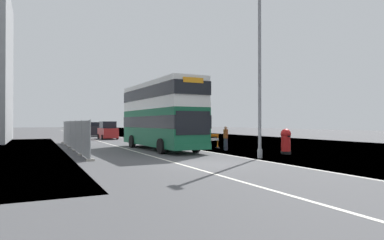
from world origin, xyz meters
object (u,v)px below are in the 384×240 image
object	(u,v)px
car_oncoming_near	(108,131)
pedestrian_at_kerb	(226,138)
car_receding_mid	(94,130)
red_pillar_postbox	(286,140)
roadworks_barrier	(209,139)
double_decker_bus	(160,114)
lamppost_foreground	(260,78)

from	to	relation	value
car_oncoming_near	pedestrian_at_kerb	bearing A→B (deg)	-77.67
car_oncoming_near	car_receding_mid	xyz separation A→B (m)	(-0.03, 9.85, -0.01)
car_receding_mid	pedestrian_at_kerb	bearing A→B (deg)	-81.55
red_pillar_postbox	car_oncoming_near	xyz separation A→B (m)	(-6.40, 24.68, 0.12)
roadworks_barrier	car_receding_mid	bearing A→B (deg)	98.14
double_decker_bus	lamppost_foreground	world-z (taller)	lamppost_foreground
red_pillar_postbox	lamppost_foreground	bearing A→B (deg)	-157.42
roadworks_barrier	red_pillar_postbox	bearing A→B (deg)	-68.66
lamppost_foreground	pedestrian_at_kerb	world-z (taller)	lamppost_foreground
car_oncoming_near	pedestrian_at_kerb	xyz separation A→B (m)	(4.47, -20.46, -0.12)
double_decker_bus	car_oncoming_near	xyz separation A→B (m)	(-0.34, 17.88, -1.64)
car_receding_mid	roadworks_barrier	bearing A→B (deg)	-81.86
double_decker_bus	pedestrian_at_kerb	xyz separation A→B (m)	(4.13, -2.58, -1.76)
red_pillar_postbox	roadworks_barrier	xyz separation A→B (m)	(-2.35, 6.01, -0.17)
car_receding_mid	pedestrian_at_kerb	xyz separation A→B (m)	(4.50, -30.30, -0.11)
roadworks_barrier	car_oncoming_near	distance (m)	19.11
car_oncoming_near	car_receding_mid	size ratio (longest dim) A/B	1.05
pedestrian_at_kerb	roadworks_barrier	bearing A→B (deg)	103.21
car_oncoming_near	car_receding_mid	distance (m)	9.85
car_oncoming_near	pedestrian_at_kerb	distance (m)	20.94
lamppost_foreground	roadworks_barrier	size ratio (longest dim) A/B	5.39
lamppost_foreground	roadworks_barrier	distance (m)	8.25
red_pillar_postbox	car_receding_mid	distance (m)	35.12
double_decker_bus	red_pillar_postbox	size ratio (longest dim) A/B	6.63
car_receding_mid	double_decker_bus	bearing A→B (deg)	-89.24
car_receding_mid	car_oncoming_near	bearing A→B (deg)	-89.84
car_receding_mid	pedestrian_at_kerb	size ratio (longest dim) A/B	2.36
roadworks_barrier	pedestrian_at_kerb	size ratio (longest dim) A/B	1.02
double_decker_bus	car_oncoming_near	distance (m)	17.95
car_receding_mid	red_pillar_postbox	bearing A→B (deg)	-79.45
double_decker_bus	roadworks_barrier	size ratio (longest dim) A/B	6.00
double_decker_bus	pedestrian_at_kerb	bearing A→B (deg)	-32.00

